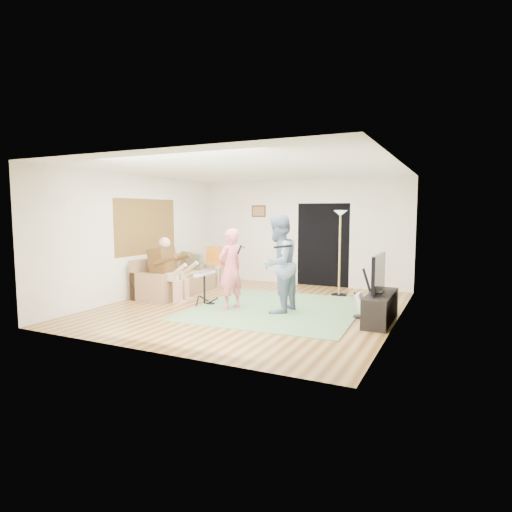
{
  "coord_description": "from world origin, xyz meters",
  "views": [
    {
      "loc": [
        3.7,
        -7.46,
        1.9
      ],
      "look_at": [
        -0.04,
        0.3,
        1.0
      ],
      "focal_mm": 30.0,
      "sensor_mm": 36.0,
      "label": 1
    }
  ],
  "objects_px": {
    "torchiere_lamp": "(340,237)",
    "tv_cabinet": "(380,308)",
    "guitar_spare": "(362,304)",
    "guitarist": "(278,264)",
    "dining_chair": "(214,271)",
    "television": "(379,273)",
    "sofa": "(172,281)",
    "drum_kit": "(204,290)",
    "singer": "(230,269)"
  },
  "relations": [
    {
      "from": "torchiere_lamp",
      "to": "tv_cabinet",
      "type": "bearing_deg",
      "value": -57.73
    },
    {
      "from": "tv_cabinet",
      "to": "guitar_spare",
      "type": "bearing_deg",
      "value": 158.7
    },
    {
      "from": "torchiere_lamp",
      "to": "guitar_spare",
      "type": "bearing_deg",
      "value": -64.02
    },
    {
      "from": "guitarist",
      "to": "tv_cabinet",
      "type": "bearing_deg",
      "value": 98.23
    },
    {
      "from": "dining_chair",
      "to": "torchiere_lamp",
      "type": "bearing_deg",
      "value": -21.87
    },
    {
      "from": "television",
      "to": "torchiere_lamp",
      "type": "bearing_deg",
      "value": 121.22
    },
    {
      "from": "sofa",
      "to": "drum_kit",
      "type": "relative_size",
      "value": 3.09
    },
    {
      "from": "dining_chair",
      "to": "singer",
      "type": "bearing_deg",
      "value": -72.59
    },
    {
      "from": "singer",
      "to": "guitar_spare",
      "type": "height_order",
      "value": "singer"
    },
    {
      "from": "drum_kit",
      "to": "guitarist",
      "type": "relative_size",
      "value": 0.37
    },
    {
      "from": "dining_chair",
      "to": "drum_kit",
      "type": "bearing_deg",
      "value": -83.56
    },
    {
      "from": "torchiere_lamp",
      "to": "tv_cabinet",
      "type": "xyz_separation_m",
      "value": [
        1.24,
        -1.97,
        -1.07
      ]
    },
    {
      "from": "guitar_spare",
      "to": "television",
      "type": "relative_size",
      "value": 0.89
    },
    {
      "from": "torchiere_lamp",
      "to": "dining_chair",
      "type": "distance_m",
      "value": 3.49
    },
    {
      "from": "guitarist",
      "to": "sofa",
      "type": "bearing_deg",
      "value": -97.7
    },
    {
      "from": "sofa",
      "to": "dining_chair",
      "type": "bearing_deg",
      "value": 82.5
    },
    {
      "from": "sofa",
      "to": "television",
      "type": "xyz_separation_m",
      "value": [
        4.74,
        -0.54,
        0.57
      ]
    },
    {
      "from": "singer",
      "to": "television",
      "type": "distance_m",
      "value": 2.77
    },
    {
      "from": "guitar_spare",
      "to": "television",
      "type": "bearing_deg",
      "value": -24.45
    },
    {
      "from": "guitarist",
      "to": "tv_cabinet",
      "type": "relative_size",
      "value": 1.31
    },
    {
      "from": "sofa",
      "to": "tv_cabinet",
      "type": "xyz_separation_m",
      "value": [
        4.79,
        -0.54,
        -0.03
      ]
    },
    {
      "from": "television",
      "to": "dining_chair",
      "type": "bearing_deg",
      "value": 155.7
    },
    {
      "from": "tv_cabinet",
      "to": "singer",
      "type": "bearing_deg",
      "value": -175.02
    },
    {
      "from": "drum_kit",
      "to": "television",
      "type": "xyz_separation_m",
      "value": [
        3.45,
        0.11,
        0.55
      ]
    },
    {
      "from": "drum_kit",
      "to": "television",
      "type": "height_order",
      "value": "television"
    },
    {
      "from": "singer",
      "to": "guitar_spare",
      "type": "relative_size",
      "value": 1.75
    },
    {
      "from": "dining_chair",
      "to": "guitar_spare",
      "type": "bearing_deg",
      "value": -44.77
    },
    {
      "from": "drum_kit",
      "to": "torchiere_lamp",
      "type": "distance_m",
      "value": 3.23
    },
    {
      "from": "drum_kit",
      "to": "torchiere_lamp",
      "type": "bearing_deg",
      "value": 42.64
    },
    {
      "from": "singer",
      "to": "sofa",
      "type": "bearing_deg",
      "value": -92.95
    },
    {
      "from": "sofa",
      "to": "singer",
      "type": "xyz_separation_m",
      "value": [
        1.99,
        -0.79,
        0.5
      ]
    },
    {
      "from": "sofa",
      "to": "singer",
      "type": "height_order",
      "value": "singer"
    },
    {
      "from": "guitar_spare",
      "to": "television",
      "type": "xyz_separation_m",
      "value": [
        0.3,
        -0.14,
        0.59
      ]
    },
    {
      "from": "sofa",
      "to": "torchiere_lamp",
      "type": "height_order",
      "value": "torchiere_lamp"
    },
    {
      "from": "guitarist",
      "to": "guitar_spare",
      "type": "distance_m",
      "value": 1.67
    },
    {
      "from": "sofa",
      "to": "guitarist",
      "type": "relative_size",
      "value": 1.15
    },
    {
      "from": "television",
      "to": "guitar_spare",
      "type": "bearing_deg",
      "value": 155.55
    },
    {
      "from": "tv_cabinet",
      "to": "drum_kit",
      "type": "bearing_deg",
      "value": -178.28
    },
    {
      "from": "guitarist",
      "to": "guitar_spare",
      "type": "bearing_deg",
      "value": 104.11
    },
    {
      "from": "drum_kit",
      "to": "sofa",
      "type": "bearing_deg",
      "value": 153.33
    },
    {
      "from": "guitarist",
      "to": "torchiere_lamp",
      "type": "relative_size",
      "value": 0.96
    },
    {
      "from": "torchiere_lamp",
      "to": "television",
      "type": "relative_size",
      "value": 1.91
    },
    {
      "from": "singer",
      "to": "dining_chair",
      "type": "distance_m",
      "value": 2.94
    },
    {
      "from": "guitarist",
      "to": "drum_kit",
      "type": "bearing_deg",
      "value": -85.26
    },
    {
      "from": "dining_chair",
      "to": "television",
      "type": "distance_m",
      "value": 5.01
    },
    {
      "from": "torchiere_lamp",
      "to": "television",
      "type": "distance_m",
      "value": 2.35
    },
    {
      "from": "guitarist",
      "to": "dining_chair",
      "type": "distance_m",
      "value": 3.53
    },
    {
      "from": "sofa",
      "to": "dining_chair",
      "type": "relative_size",
      "value": 2.16
    },
    {
      "from": "sofa",
      "to": "tv_cabinet",
      "type": "height_order",
      "value": "sofa"
    },
    {
      "from": "sofa",
      "to": "drum_kit",
      "type": "xyz_separation_m",
      "value": [
        1.29,
        -0.65,
        0.01
      ]
    }
  ]
}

